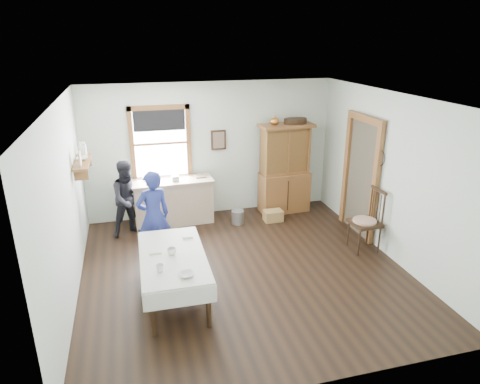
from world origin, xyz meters
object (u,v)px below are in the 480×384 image
(china_hutch, at_px, (285,169))
(woman_blue, at_px, (154,219))
(figure_dark, at_px, (129,201))
(wicker_basket, at_px, (273,216))
(dining_table, at_px, (174,277))
(pail, at_px, (238,217))
(spindle_chair, at_px, (365,220))
(work_counter, at_px, (173,201))

(china_hutch, height_order, woman_blue, china_hutch)
(figure_dark, bearing_deg, woman_blue, -91.18)
(wicker_basket, height_order, figure_dark, figure_dark)
(china_hutch, xyz_separation_m, dining_table, (-2.63, -2.67, -0.58))
(woman_blue, bearing_deg, pail, -164.50)
(figure_dark, bearing_deg, pail, -21.63)
(spindle_chair, relative_size, wicker_basket, 3.02)
(work_counter, distance_m, woman_blue, 1.50)
(woman_blue, distance_m, figure_dark, 1.14)
(work_counter, height_order, dining_table, work_counter)
(pail, xyz_separation_m, figure_dark, (-2.05, 0.05, 0.53))
(china_hutch, xyz_separation_m, pail, (-1.11, -0.40, -0.80))
(work_counter, bearing_deg, pail, -18.99)
(pail, bearing_deg, dining_table, -123.72)
(china_hutch, xyz_separation_m, figure_dark, (-3.16, -0.35, -0.27))
(dining_table, xyz_separation_m, pail, (1.51, 2.27, -0.21))
(work_counter, bearing_deg, figure_dark, -160.27)
(wicker_basket, xyz_separation_m, figure_dark, (-2.77, 0.11, 0.55))
(china_hutch, bearing_deg, figure_dark, -177.54)
(china_hutch, distance_m, wicker_basket, 1.02)
(china_hutch, xyz_separation_m, spindle_chair, (0.72, -2.03, -0.37))
(dining_table, height_order, woman_blue, woman_blue)
(dining_table, bearing_deg, spindle_chair, 10.91)
(pail, xyz_separation_m, wicker_basket, (0.72, -0.06, -0.02))
(dining_table, xyz_separation_m, spindle_chair, (3.35, 0.65, 0.21))
(spindle_chair, relative_size, woman_blue, 0.78)
(china_hutch, height_order, figure_dark, china_hutch)
(china_hutch, bearing_deg, wicker_basket, -134.25)
(pail, relative_size, woman_blue, 0.19)
(wicker_basket, distance_m, figure_dark, 2.83)
(wicker_basket, bearing_deg, dining_table, -135.31)
(work_counter, distance_m, china_hutch, 2.38)
(dining_table, height_order, figure_dark, figure_dark)
(china_hutch, height_order, dining_table, china_hutch)
(spindle_chair, distance_m, pail, 2.48)
(woman_blue, xyz_separation_m, figure_dark, (-0.37, 1.07, -0.05))
(work_counter, xyz_separation_m, figure_dark, (-0.84, -0.33, 0.22))
(spindle_chair, bearing_deg, woman_blue, 166.91)
(dining_table, distance_m, spindle_chair, 3.41)
(spindle_chair, height_order, pail, spindle_chair)
(spindle_chair, height_order, wicker_basket, spindle_chair)
(work_counter, xyz_separation_m, dining_table, (-0.30, -2.65, -0.10))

